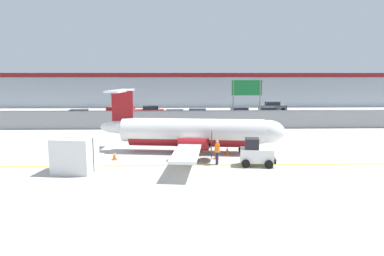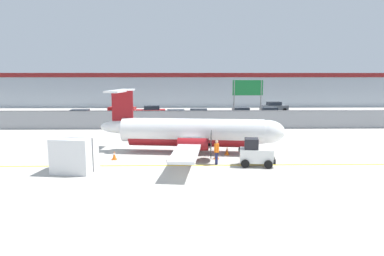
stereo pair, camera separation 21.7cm
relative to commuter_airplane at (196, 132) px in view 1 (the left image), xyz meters
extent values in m
plane|color=#BCB7AD|center=(-0.43, -5.97, -1.60)|extent=(140.00, 140.00, 0.00)
cube|color=yellow|center=(-0.43, -3.97, -1.60)|extent=(84.00, 0.20, 0.01)
cube|color=gray|center=(-0.43, 12.03, -0.60)|extent=(98.00, 0.04, 2.00)
cylinder|color=slate|center=(-0.43, 12.03, 0.45)|extent=(98.00, 0.10, 0.10)
cube|color=#38383A|center=(-0.43, 23.53, -1.54)|extent=(98.00, 17.00, 0.12)
cube|color=#A8B2BC|center=(-0.43, 42.03, 1.65)|extent=(91.00, 8.00, 6.50)
cube|color=maroon|center=(-0.43, 38.03, 4.50)|extent=(91.00, 0.20, 0.80)
cylinder|color=white|center=(-0.26, 0.03, 0.15)|extent=(11.30, 3.20, 1.90)
ellipsoid|color=white|center=(5.56, -0.66, 0.15)|extent=(2.77, 2.09, 1.80)
ellipsoid|color=white|center=(-6.08, 0.72, 0.35)|extent=(3.25, 1.41, 1.05)
cylinder|color=maroon|center=(-0.26, 0.03, -0.38)|extent=(10.12, 2.65, 1.48)
cube|color=white|center=(-0.16, 0.02, -0.42)|extent=(3.47, 16.08, 0.18)
cylinder|color=maroon|center=(0.34, 2.58, -0.42)|extent=(2.29, 1.15, 0.90)
cone|color=black|center=(1.49, 2.44, -0.42)|extent=(0.50, 0.49, 0.44)
cylinder|color=#262626|center=(1.64, 2.42, -0.42)|extent=(0.29, 2.09, 2.10)
cylinder|color=maroon|center=(-0.27, -2.59, -0.42)|extent=(2.29, 1.15, 0.90)
cone|color=black|center=(0.88, -2.72, -0.42)|extent=(0.50, 0.49, 0.44)
cylinder|color=#262626|center=(1.02, -2.74, -0.42)|extent=(0.29, 2.09, 2.10)
cube|color=maroon|center=(-5.80, 0.69, 1.70)|extent=(1.71, 0.38, 3.10)
cube|color=white|center=(-5.94, 0.70, 3.25)|extent=(1.66, 4.90, 0.14)
cylinder|color=#59595B|center=(3.65, -0.43, -0.82)|extent=(0.16, 0.16, 0.97)
cylinder|color=black|center=(3.65, -0.43, -1.30)|extent=(0.62, 0.29, 0.60)
cylinder|color=#59595B|center=(-0.30, 2.26, -0.78)|extent=(0.16, 0.16, 0.90)
cylinder|color=black|center=(-0.30, 2.26, -1.22)|extent=(0.78, 0.31, 0.76)
cylinder|color=#59595B|center=(-0.82, -2.13, -0.78)|extent=(0.16, 0.16, 0.90)
cylinder|color=black|center=(-0.82, -2.13, -1.22)|extent=(0.78, 0.31, 0.76)
cube|color=silver|center=(3.96, -4.20, -0.87)|extent=(2.34, 1.41, 0.90)
cube|color=black|center=(3.61, -4.14, -0.07)|extent=(1.04, 1.12, 0.70)
cube|color=black|center=(5.10, -4.36, -1.17)|extent=(0.32, 1.11, 0.30)
cylinder|color=black|center=(4.79, -3.71, -1.32)|extent=(0.58, 0.26, 0.56)
cylinder|color=black|center=(4.61, -4.90, -1.32)|extent=(0.58, 0.26, 0.56)
cylinder|color=black|center=(3.31, -3.49, -1.32)|extent=(0.58, 0.26, 0.56)
cylinder|color=black|center=(3.13, -4.68, -1.32)|extent=(0.58, 0.26, 0.56)
cylinder|color=#191E4C|center=(1.34, -3.66, -1.18)|extent=(0.20, 0.20, 0.85)
cylinder|color=#191E4C|center=(1.29, -3.85, -1.18)|extent=(0.20, 0.20, 0.85)
cylinder|color=orange|center=(1.32, -3.76, -0.45)|extent=(0.42, 0.42, 0.60)
cylinder|color=orange|center=(1.37, -3.54, -0.42)|extent=(0.12, 0.12, 0.55)
cylinder|color=orange|center=(1.26, -3.97, -0.42)|extent=(0.12, 0.12, 0.55)
sphere|color=tan|center=(1.32, -3.76, -0.01)|extent=(0.22, 0.22, 0.22)
cube|color=silver|center=(-7.83, -5.30, -0.50)|extent=(2.68, 2.34, 2.20)
cube|color=#333338|center=(-7.83, -5.30, -0.50)|extent=(2.42, 0.45, 2.20)
cube|color=orange|center=(2.39, -0.93, -1.58)|extent=(0.36, 0.36, 0.04)
cone|color=orange|center=(2.39, -0.93, -1.26)|extent=(0.28, 0.28, 0.60)
cylinder|color=white|center=(2.39, -0.93, -1.18)|extent=(0.17, 0.17, 0.08)
cube|color=orange|center=(-5.97, -2.24, -1.58)|extent=(0.36, 0.36, 0.04)
cone|color=orange|center=(-5.97, -2.24, -1.26)|extent=(0.28, 0.28, 0.60)
cylinder|color=white|center=(-5.97, -2.24, -1.18)|extent=(0.17, 0.17, 0.08)
cube|color=orange|center=(1.45, -2.18, -1.58)|extent=(0.36, 0.36, 0.04)
cone|color=orange|center=(1.45, -2.18, -1.26)|extent=(0.28, 0.28, 0.60)
cylinder|color=white|center=(1.45, -2.18, -1.18)|extent=(0.17, 0.17, 0.08)
cube|color=gray|center=(-14.27, 17.83, -0.86)|extent=(4.32, 2.02, 0.80)
cube|color=#262D38|center=(-14.42, 17.82, -0.18)|extent=(2.32, 1.73, 0.56)
cylinder|color=black|center=(-12.94, 18.83, -1.18)|extent=(0.61, 0.25, 0.60)
cylinder|color=black|center=(-12.80, 17.04, -1.18)|extent=(0.61, 0.25, 0.60)
cylinder|color=black|center=(-15.73, 18.61, -1.18)|extent=(0.61, 0.25, 0.60)
cylinder|color=black|center=(-15.59, 16.82, -1.18)|extent=(0.61, 0.25, 0.60)
cube|color=red|center=(-10.70, 27.27, -0.86)|extent=(4.36, 2.14, 0.80)
cube|color=#262D38|center=(-10.56, 27.25, -0.18)|extent=(2.36, 1.79, 0.56)
cylinder|color=black|center=(-12.19, 26.52, -1.18)|extent=(0.62, 0.26, 0.60)
cylinder|color=black|center=(-12.00, 28.31, -1.18)|extent=(0.62, 0.26, 0.60)
cylinder|color=black|center=(-9.41, 26.22, -1.18)|extent=(0.62, 0.26, 0.60)
cylinder|color=black|center=(-9.22, 28.01, -1.18)|extent=(0.62, 0.26, 0.60)
cube|color=red|center=(-5.80, 23.14, -0.86)|extent=(4.36, 2.14, 0.80)
cube|color=#262D38|center=(-5.65, 23.15, -0.18)|extent=(2.36, 1.79, 0.56)
cylinder|color=black|center=(-7.10, 22.09, -1.18)|extent=(0.62, 0.26, 0.60)
cylinder|color=black|center=(-7.29, 23.88, -1.18)|extent=(0.62, 0.26, 0.60)
cylinder|color=black|center=(-4.31, 22.39, -1.18)|extent=(0.62, 0.26, 0.60)
cylinder|color=black|center=(-4.51, 24.18, -1.18)|extent=(0.62, 0.26, 0.60)
cube|color=black|center=(-1.85, 17.22, -0.86)|extent=(4.30, 1.96, 0.80)
cube|color=#262D38|center=(-2.00, 17.21, -0.18)|extent=(2.29, 1.70, 0.56)
cylinder|color=black|center=(-0.51, 18.21, -1.18)|extent=(0.61, 0.24, 0.60)
cylinder|color=black|center=(-0.40, 16.41, -1.18)|extent=(0.61, 0.24, 0.60)
cylinder|color=black|center=(-3.31, 18.03, -1.18)|extent=(0.61, 0.24, 0.60)
cylinder|color=black|center=(-3.19, 16.24, -1.18)|extent=(0.61, 0.24, 0.60)
cube|color=silver|center=(1.13, 18.23, -0.86)|extent=(4.29, 1.95, 0.80)
cube|color=#262D38|center=(0.98, 18.24, -0.18)|extent=(2.29, 1.69, 0.56)
cylinder|color=black|center=(2.58, 19.04, -1.18)|extent=(0.61, 0.24, 0.60)
cylinder|color=black|center=(2.48, 17.25, -1.18)|extent=(0.61, 0.24, 0.60)
cylinder|color=black|center=(-0.21, 19.21, -1.18)|extent=(0.61, 0.24, 0.60)
cylinder|color=black|center=(-0.32, 17.41, -1.18)|extent=(0.61, 0.24, 0.60)
cube|color=red|center=(6.70, 20.15, -0.86)|extent=(4.29, 1.94, 0.80)
cube|color=#262D38|center=(6.85, 20.16, -0.18)|extent=(2.29, 1.69, 0.56)
cylinder|color=black|center=(5.35, 19.17, -1.18)|extent=(0.61, 0.23, 0.60)
cylinder|color=black|center=(5.25, 20.97, -1.18)|extent=(0.61, 0.23, 0.60)
cylinder|color=black|center=(8.15, 19.33, -1.18)|extent=(0.61, 0.23, 0.60)
cylinder|color=black|center=(8.04, 21.13, -1.18)|extent=(0.61, 0.23, 0.60)
cube|color=silver|center=(10.64, 20.36, -0.86)|extent=(4.27, 1.89, 0.80)
cube|color=#262D38|center=(10.79, 20.36, -0.18)|extent=(2.27, 1.66, 0.56)
cylinder|color=black|center=(9.28, 19.39, -1.18)|extent=(0.61, 0.23, 0.60)
cylinder|color=black|center=(9.20, 21.19, -1.18)|extent=(0.61, 0.23, 0.60)
cylinder|color=black|center=(12.08, 19.52, -1.18)|extent=(0.61, 0.23, 0.60)
cylinder|color=black|center=(12.00, 21.32, -1.18)|extent=(0.61, 0.23, 0.60)
cube|color=slate|center=(14.18, 30.02, -0.86)|extent=(4.30, 1.95, 0.80)
cube|color=#262D38|center=(14.03, 30.01, -0.18)|extent=(2.29, 1.69, 0.56)
cylinder|color=black|center=(15.53, 31.01, -1.18)|extent=(0.61, 0.24, 0.60)
cylinder|color=black|center=(15.63, 29.21, -1.18)|extent=(0.61, 0.24, 0.60)
cylinder|color=black|center=(12.73, 30.83, -1.18)|extent=(0.61, 0.24, 0.60)
cylinder|color=black|center=(12.84, 29.04, -1.18)|extent=(0.61, 0.24, 0.60)
cylinder|color=slate|center=(5.03, 13.98, 1.15)|extent=(0.14, 0.14, 5.50)
cylinder|color=slate|center=(8.23, 13.98, 1.15)|extent=(0.14, 0.14, 5.50)
cube|color=#14662D|center=(6.63, 13.98, 3.00)|extent=(3.60, 0.10, 1.80)
camera|label=1|loc=(-1.07, -26.53, 4.45)|focal=32.00mm
camera|label=2|loc=(-0.86, -26.53, 4.45)|focal=32.00mm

